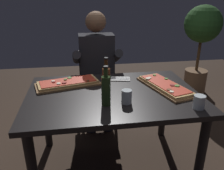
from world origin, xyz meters
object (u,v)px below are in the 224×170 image
diner_chair (97,84)px  tumbler_near_camera (199,102)px  oil_bottle_amber (106,90)px  dining_table (113,103)px  seated_diner (97,66)px  potted_plant_corner (201,37)px  tumbler_far_side (127,97)px  pizza_rectangular_front (68,83)px  pizza_rectangular_left (165,86)px  wine_bottle_dark (106,82)px

diner_chair → tumbler_near_camera: bearing=-62.9°
oil_bottle_amber → tumbler_near_camera: (0.64, -0.16, -0.07)m
dining_table → tumbler_near_camera: bearing=-32.6°
diner_chair → seated_diner: size_ratio=0.65×
potted_plant_corner → dining_table: bearing=-136.3°
dining_table → diner_chair: diner_chair is taller
tumbler_far_side → pizza_rectangular_front: bearing=135.9°
pizza_rectangular_left → diner_chair: 1.01m
diner_chair → seated_diner: seated_diner is taller
seated_diner → pizza_rectangular_left: bearing=-53.3°
pizza_rectangular_front → diner_chair: diner_chair is taller
tumbler_near_camera → dining_table: bearing=147.4°
oil_bottle_amber → diner_chair: size_ratio=0.34×
pizza_rectangular_front → diner_chair: bearing=63.8°
pizza_rectangular_left → tumbler_far_side: tumbler_far_side is taller
dining_table → tumbler_near_camera: tumbler_near_camera is taller
dining_table → pizza_rectangular_left: 0.48m
oil_bottle_amber → seated_diner: seated_diner is taller
dining_table → oil_bottle_amber: 0.31m
tumbler_far_side → potted_plant_corner: size_ratio=0.08×
pizza_rectangular_front → potted_plant_corner: bearing=33.3°
dining_table → tumbler_near_camera: 0.68m
tumbler_near_camera → pizza_rectangular_front: bearing=147.7°
diner_chair → seated_diner: 0.28m
dining_table → pizza_rectangular_left: pizza_rectangular_left is taller
seated_diner → potted_plant_corner: (1.64, 0.78, 0.14)m
wine_bottle_dark → tumbler_far_side: wine_bottle_dark is taller
pizza_rectangular_front → tumbler_near_camera: tumbler_near_camera is taller
diner_chair → seated_diner: bearing=-90.0°
pizza_rectangular_left → seated_diner: bearing=126.7°
oil_bottle_amber → wine_bottle_dark: bearing=81.6°
tumbler_far_side → oil_bottle_amber: bearing=-177.9°
dining_table → seated_diner: bearing=94.7°
tumbler_near_camera → potted_plant_corner: bearing=61.3°
pizza_rectangular_front → pizza_rectangular_left: 0.85m
dining_table → pizza_rectangular_left: (0.46, 0.04, 0.12)m
dining_table → pizza_rectangular_front: size_ratio=2.34×
seated_diner → tumbler_far_side: bearing=-81.9°
diner_chair → oil_bottle_amber: bearing=-91.2°
diner_chair → dining_table: bearing=-85.9°
pizza_rectangular_front → tumbler_near_camera: size_ratio=6.08×
wine_bottle_dark → tumbler_near_camera: wine_bottle_dark is taller
wine_bottle_dark → oil_bottle_amber: (-0.02, -0.14, -0.01)m
tumbler_far_side → potted_plant_corner: potted_plant_corner is taller
dining_table → pizza_rectangular_front: (-0.37, 0.23, 0.11)m
pizza_rectangular_front → tumbler_near_camera: (0.93, -0.59, 0.03)m
tumbler_near_camera → potted_plant_corner: 2.14m
pizza_rectangular_left → tumbler_near_camera: bearing=-75.7°
dining_table → diner_chair: size_ratio=1.61×
tumbler_far_side → seated_diner: 0.94m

